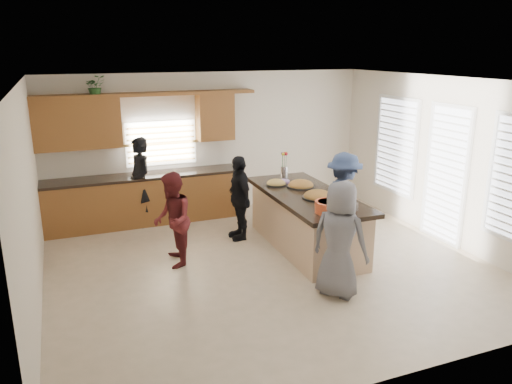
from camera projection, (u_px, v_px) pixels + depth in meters
name	position (u px, v px, depth m)	size (l,w,h in m)	color
floor	(269.00, 265.00, 7.73)	(6.50, 6.50, 0.00)	beige
room_shell	(270.00, 144.00, 7.20)	(6.52, 6.02, 2.81)	silver
back_cabinetry	(141.00, 176.00, 9.39)	(4.08, 0.66, 2.46)	brown
right_wall_glazing	(448.00, 165.00, 8.38)	(0.06, 4.00, 2.25)	white
island	(306.00, 222.00, 8.30)	(1.21, 2.72, 0.95)	tan
platter_front	(318.00, 196.00, 7.90)	(0.50, 0.50, 0.20)	black
platter_mid	(301.00, 185.00, 8.53)	(0.48, 0.48, 0.20)	black
platter_back	(276.00, 183.00, 8.66)	(0.37, 0.37, 0.15)	black
salad_bowl	(330.00, 206.00, 7.20)	(0.44, 0.44, 0.16)	#EA552A
clear_cup	(355.00, 207.00, 7.30)	(0.09, 0.09, 0.11)	white
plate_stack	(283.00, 182.00, 8.79)	(0.23, 0.23, 0.05)	#B485C2
flower_vase	(284.00, 164.00, 9.27)	(0.14, 0.14, 0.44)	silver
potted_plant	(95.00, 86.00, 8.77)	(0.35, 0.30, 0.38)	#306A2A
woman_left_back	(140.00, 182.00, 9.26)	(0.61, 0.40, 1.68)	black
woman_left_mid	(173.00, 220.00, 7.56)	(0.71, 0.55, 1.47)	maroon
woman_left_front	(239.00, 198.00, 8.65)	(0.87, 0.36, 1.48)	black
woman_right_back	(343.00, 201.00, 8.23)	(1.05, 0.60, 1.62)	navy
woman_right_front	(340.00, 239.00, 6.60)	(0.78, 0.51, 1.60)	slate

